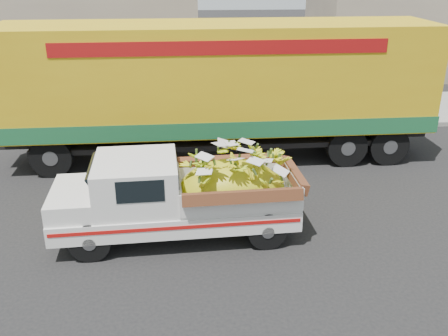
{
  "coord_description": "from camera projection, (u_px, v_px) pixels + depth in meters",
  "views": [
    {
      "loc": [
        0.63,
        -9.82,
        5.35
      ],
      "look_at": [
        1.3,
        0.08,
        1.2
      ],
      "focal_mm": 40.0,
      "sensor_mm": 36.0,
      "label": 1
    }
  ],
  "objects": [
    {
      "name": "semi_trailer",
      "position": [
        219.0,
        85.0,
        13.85
      ],
      "size": [
        12.02,
        2.82,
        3.8
      ],
      "rotation": [
        0.0,
        0.0,
        0.03
      ],
      "color": "black",
      "rests_on": "ground"
    },
    {
      "name": "curb",
      "position": [
        173.0,
        129.0,
        16.81
      ],
      "size": [
        60.0,
        0.25,
        0.15
      ],
      "primitive_type": "cube",
      "color": "gray",
      "rests_on": "ground"
    },
    {
      "name": "building_left",
      "position": [
        0.0,
        27.0,
        22.73
      ],
      "size": [
        18.0,
        6.0,
        5.0
      ],
      "primitive_type": "cube",
      "color": "gray",
      "rests_on": "ground"
    },
    {
      "name": "ground",
      "position": [
        166.0,
        221.0,
        11.06
      ],
      "size": [
        100.0,
        100.0,
        0.0
      ],
      "primitive_type": "plane",
      "color": "black",
      "rests_on": "ground"
    },
    {
      "name": "pickup_truck",
      "position": [
        194.0,
        193.0,
        10.21
      ],
      "size": [
        5.01,
        2.1,
        1.72
      ],
      "rotation": [
        0.0,
        0.0,
        0.06
      ],
      "color": "black",
      "rests_on": "ground"
    },
    {
      "name": "sidewalk",
      "position": [
        175.0,
        112.0,
        18.74
      ],
      "size": [
        60.0,
        4.0,
        0.14
      ],
      "primitive_type": "cube",
      "color": "gray",
      "rests_on": "ground"
    }
  ]
}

